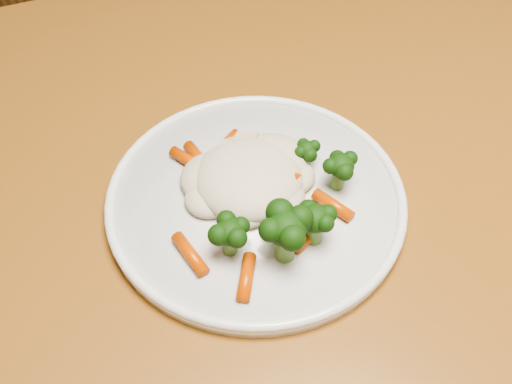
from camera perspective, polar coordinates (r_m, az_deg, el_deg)
dining_table at (r=0.75m, az=-7.89°, el=-3.96°), size 1.17×0.86×0.75m
plate at (r=0.63m, az=0.00°, el=-0.81°), size 0.29×0.29×0.01m
meal at (r=0.60m, az=0.67°, el=0.34°), size 0.19×0.20×0.05m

